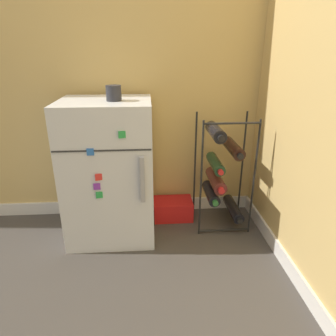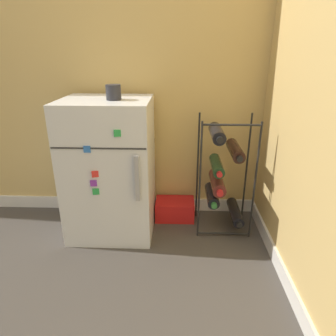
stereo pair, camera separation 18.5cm
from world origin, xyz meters
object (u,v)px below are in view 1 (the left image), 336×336
object	(u,v)px
wine_rack	(221,172)
soda_box	(173,209)
fridge_top_cup	(114,93)
mini_fridge	(110,171)

from	to	relation	value
wine_rack	soda_box	xyz separation A→B (m)	(-0.30, 0.10, -0.32)
soda_box	fridge_top_cup	world-z (taller)	fridge_top_cup
wine_rack	mini_fridge	bearing A→B (deg)	-176.23
mini_fridge	wine_rack	xyz separation A→B (m)	(0.69, 0.05, -0.04)
wine_rack	soda_box	distance (m)	0.44
wine_rack	fridge_top_cup	world-z (taller)	fridge_top_cup
mini_fridge	wine_rack	world-z (taller)	mini_fridge
mini_fridge	wine_rack	bearing A→B (deg)	3.77
mini_fridge	soda_box	bearing A→B (deg)	20.08
soda_box	fridge_top_cup	xyz separation A→B (m)	(-0.34, -0.18, 0.82)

